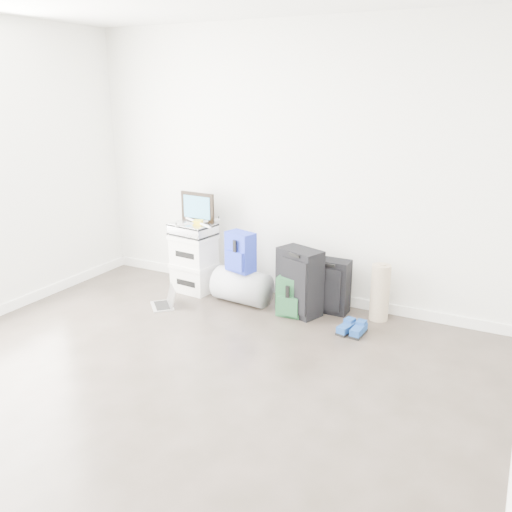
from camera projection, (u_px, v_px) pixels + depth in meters
The scene contains 14 objects.
ground at pixel (136, 418), 3.57m from camera, with size 5.00×5.00×0.00m, color #322C24.
room_envelope at pixel (118, 154), 3.07m from camera, with size 4.52×5.02×2.71m.
boxes_stack at pixel (194, 263), 5.72m from camera, with size 0.46×0.39×0.61m.
briefcase at pixel (193, 229), 5.62m from camera, with size 0.43×0.32×0.12m, color #B2B2B7.
painting at pixel (197, 207), 5.63m from camera, with size 0.41×0.06×0.31m.
drone at pixel (198, 222), 5.54m from camera, with size 0.46×0.46×0.05m.
duffel_bag at pixel (242, 286), 5.44m from camera, with size 0.34×0.34×0.56m, color gray.
blue_backpack at pixel (240, 253), 5.31m from camera, with size 0.32×0.27×0.39m.
large_suitcase at pixel (299, 282), 5.12m from camera, with size 0.47×0.39×0.64m.
green_backpack at pixel (292, 297), 5.12m from camera, with size 0.29×0.22×0.39m.
carry_on at pixel (331, 286), 5.18m from camera, with size 0.33×0.22×0.52m.
shoes at pixel (353, 329), 4.78m from camera, with size 0.23×0.25×0.08m.
rolled_rug at pixel (380, 293), 5.01m from camera, with size 0.18×0.18×0.53m, color gray.
laptop at pixel (166, 302), 5.38m from camera, with size 0.34×0.34×0.20m.
Camera 1 is at (2.13, -2.38, 2.09)m, focal length 38.00 mm.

